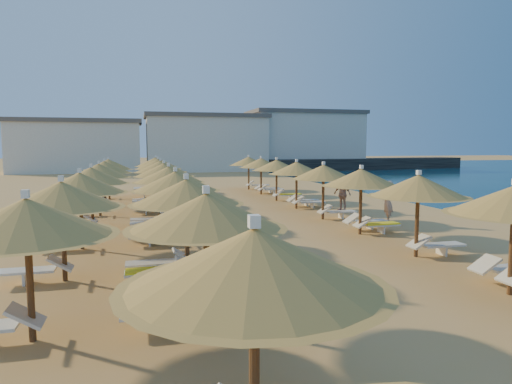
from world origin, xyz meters
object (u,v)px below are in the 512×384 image
object	(u,v)px
parasol_row_west	(172,179)
beachgoer_a	(388,202)
jetty	(370,164)
beachgoer_c	(342,194)
parasol_row_east	(341,176)

from	to	relation	value
parasol_row_west	beachgoer_a	bearing A→B (deg)	1.09
jetty	parasol_row_west	xyz separation A→B (m)	(-29.93, -40.06, 1.36)
jetty	beachgoer_c	xyz separation A→B (m)	(-21.07, -36.05, 0.12)
parasol_row_west	beachgoer_c	size ratio (longest dim) A/B	20.46
parasol_row_west	beachgoer_a	size ratio (longest dim) A/B	19.43
jetty	beachgoer_c	bearing A→B (deg)	-130.12
jetty	beachgoer_c	size ratio (longest dim) A/B	17.25
beachgoer_a	beachgoer_c	bearing A→B (deg)	-153.44
beachgoer_c	parasol_row_west	bearing A→B (deg)	-92.46
jetty	parasol_row_west	bearing A→B (deg)	-136.58
parasol_row_west	beachgoer_c	distance (m)	9.80
parasol_row_east	parasol_row_west	size ratio (longest dim) A/B	1.00
parasol_row_west	beachgoer_c	bearing A→B (deg)	24.31
jetty	parasol_row_east	size ratio (longest dim) A/B	0.84
parasol_row_east	parasol_row_west	distance (m)	6.88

